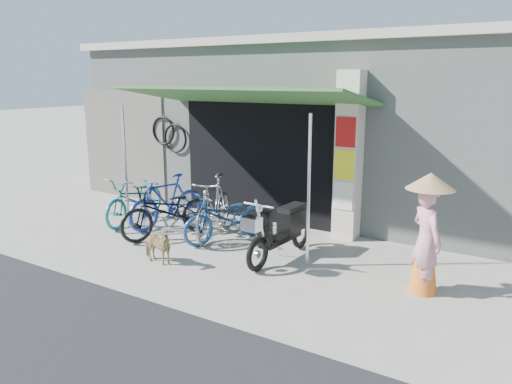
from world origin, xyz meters
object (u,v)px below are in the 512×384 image
Objects in this scene: bike_blue at (167,201)px; street_dog at (156,247)px; bike_black at (168,211)px; moped at (282,230)px; bike_silver at (214,207)px; bike_navy at (227,217)px; bike_teal at (135,199)px; nun at (427,234)px.

bike_blue is 2.02m from street_dog.
bike_black is 2.33m from moped.
bike_silver is 0.43m from bike_navy.
bike_teal is at bearing 165.33° from bike_silver.
nun is (3.53, -0.35, 0.38)m from bike_navy.
bike_teal is 0.98× the size of bike_silver.
bike_silver reaches higher than bike_navy.
bike_black is 1.01× the size of moped.
bike_black is at bearing -174.11° from moped.
street_dog is at bearing -77.61° from bike_navy.
bike_black is 1.40m from street_dog.
bike_silver is at bearing -176.27° from bike_navy.
bike_black reaches higher than street_dog.
nun reaches higher than bike_teal.
bike_black reaches higher than bike_navy.
bike_navy is at bearing -38.00° from bike_silver.
bike_black is 1.12× the size of nun.
bike_blue is (0.77, 0.09, 0.04)m from bike_teal.
moped is (1.54, 1.28, 0.20)m from street_dog.
bike_silver is (1.12, 0.03, 0.04)m from bike_blue.
bike_blue is at bearing 36.79° from nun.
street_dog is at bearing -137.80° from moped.
bike_teal is 3.54m from moped.
moped is at bearing 6.30° from bike_blue.
moped is (1.64, -0.35, -0.08)m from bike_silver.
nun is (5.81, -0.37, 0.35)m from bike_teal.
street_dog is 0.36× the size of moped.
bike_teal is at bearing -157.05° from bike_navy.
bike_silver is at bearing 14.44° from bike_blue.
moped reaches higher than bike_blue.
bike_blue reaches higher than bike_black.
bike_teal is at bearing -160.46° from bike_blue.
bike_navy is at bearing 173.00° from moped.
bike_silver reaches higher than moped.
bike_black reaches higher than bike_teal.
nun reaches higher than bike_black.
bike_silver is at bearing 170.51° from moped.
bike_teal reaches higher than street_dog.
bike_blue is 1.52m from bike_navy.
nun reaches higher than bike_navy.
bike_navy is at bearing -9.99° from bike_teal.
street_dog is (0.10, -1.63, -0.28)m from bike_silver.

